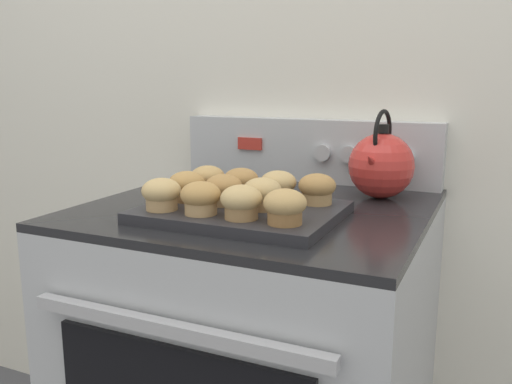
{
  "coord_description": "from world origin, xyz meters",
  "views": [
    {
      "loc": [
        0.48,
        -0.71,
        1.16
      ],
      "look_at": [
        0.05,
        0.23,
        0.95
      ],
      "focal_mm": 38.0,
      "sensor_mm": 36.0,
      "label": 1
    }
  ],
  "objects_px": {
    "muffin_r0_c1": "(201,198)",
    "muffin_r1_c1": "(224,189)",
    "muffin_r0_c3": "(285,206)",
    "muffin_r2_c2": "(278,185)",
    "muffin_r0_c0": "(161,194)",
    "tea_kettle": "(381,164)",
    "muffin_r2_c0": "(208,179)",
    "stove_range": "(259,384)",
    "muffin_r2_c1": "(241,182)",
    "muffin_r2_c3": "(317,189)",
    "muffin_pan": "(242,212)",
    "muffin_r1_c2": "(262,193)",
    "muffin_r0_c2": "(241,202)",
    "muffin_r1_c0": "(187,186)"
  },
  "relations": [
    {
      "from": "muffin_r2_c1",
      "to": "muffin_r2_c0",
      "type": "bearing_deg",
      "value": -178.85
    },
    {
      "from": "muffin_r2_c3",
      "to": "muffin_r0_c2",
      "type": "bearing_deg",
      "value": -116.64
    },
    {
      "from": "muffin_r0_c1",
      "to": "muffin_r1_c1",
      "type": "distance_m",
      "value": 0.09
    },
    {
      "from": "muffin_r2_c0",
      "to": "muffin_pan",
      "type": "bearing_deg",
      "value": -34.3
    },
    {
      "from": "muffin_r0_c3",
      "to": "tea_kettle",
      "type": "relative_size",
      "value": 0.37
    },
    {
      "from": "muffin_r0_c0",
      "to": "muffin_r2_c3",
      "type": "distance_m",
      "value": 0.32
    },
    {
      "from": "muffin_r1_c1",
      "to": "muffin_r0_c3",
      "type": "bearing_deg",
      "value": -27.77
    },
    {
      "from": "tea_kettle",
      "to": "muffin_r2_c2",
      "type": "bearing_deg",
      "value": -129.06
    },
    {
      "from": "muffin_pan",
      "to": "muffin_r1_c2",
      "type": "bearing_deg",
      "value": -3.69
    },
    {
      "from": "muffin_r0_c3",
      "to": "muffin_r1_c0",
      "type": "bearing_deg",
      "value": 160.67
    },
    {
      "from": "muffin_r2_c1",
      "to": "muffin_r0_c3",
      "type": "bearing_deg",
      "value": -45.61
    },
    {
      "from": "muffin_r0_c1",
      "to": "muffin_r2_c3",
      "type": "relative_size",
      "value": 1.0
    },
    {
      "from": "stove_range",
      "to": "muffin_r1_c2",
      "type": "distance_m",
      "value": 0.52
    },
    {
      "from": "muffin_pan",
      "to": "muffin_r1_c0",
      "type": "height_order",
      "value": "muffin_r1_c0"
    },
    {
      "from": "muffin_r1_c1",
      "to": "muffin_r2_c0",
      "type": "height_order",
      "value": "same"
    },
    {
      "from": "muffin_r1_c1",
      "to": "muffin_r2_c3",
      "type": "relative_size",
      "value": 1.0
    },
    {
      "from": "muffin_r1_c0",
      "to": "muffin_r2_c0",
      "type": "height_order",
      "value": "same"
    },
    {
      "from": "muffin_r2_c3",
      "to": "muffin_r2_c1",
      "type": "bearing_deg",
      "value": 179.98
    },
    {
      "from": "muffin_r0_c2",
      "to": "muffin_r0_c3",
      "type": "xyz_separation_m",
      "value": [
        0.09,
        -0.0,
        0.0
      ]
    },
    {
      "from": "muffin_r1_c0",
      "to": "muffin_r2_c3",
      "type": "height_order",
      "value": "same"
    },
    {
      "from": "muffin_r0_c0",
      "to": "muffin_r1_c0",
      "type": "relative_size",
      "value": 1.0
    },
    {
      "from": "muffin_r2_c1",
      "to": "muffin_r2_c2",
      "type": "height_order",
      "value": "same"
    },
    {
      "from": "stove_range",
      "to": "muffin_r0_c2",
      "type": "bearing_deg",
      "value": -74.87
    },
    {
      "from": "muffin_r0_c3",
      "to": "muffin_r2_c2",
      "type": "height_order",
      "value": "same"
    },
    {
      "from": "muffin_r0_c1",
      "to": "muffin_r2_c2",
      "type": "height_order",
      "value": "same"
    },
    {
      "from": "muffin_r1_c0",
      "to": "muffin_r2_c1",
      "type": "xyz_separation_m",
      "value": [
        0.08,
        0.09,
        0.0
      ]
    },
    {
      "from": "muffin_r0_c3",
      "to": "tea_kettle",
      "type": "bearing_deg",
      "value": 77.37
    },
    {
      "from": "stove_range",
      "to": "muffin_r1_c2",
      "type": "relative_size",
      "value": 11.49
    },
    {
      "from": "stove_range",
      "to": "muffin_r2_c1",
      "type": "xyz_separation_m",
      "value": [
        -0.03,
        -0.03,
        0.5
      ]
    },
    {
      "from": "tea_kettle",
      "to": "muffin_r0_c3",
      "type": "bearing_deg",
      "value": -102.63
    },
    {
      "from": "muffin_r2_c1",
      "to": "muffin_r1_c1",
      "type": "bearing_deg",
      "value": -88.1
    },
    {
      "from": "muffin_r2_c1",
      "to": "tea_kettle",
      "type": "xyz_separation_m",
      "value": [
        0.26,
        0.21,
        0.03
      ]
    },
    {
      "from": "muffin_r0_c1",
      "to": "muffin_r2_c1",
      "type": "bearing_deg",
      "value": 90.33
    },
    {
      "from": "muffin_r0_c2",
      "to": "muffin_r1_c1",
      "type": "xyz_separation_m",
      "value": [
        -0.08,
        0.09,
        0.0
      ]
    },
    {
      "from": "muffin_r0_c1",
      "to": "muffin_r2_c0",
      "type": "height_order",
      "value": "same"
    },
    {
      "from": "muffin_r1_c1",
      "to": "muffin_r2_c3",
      "type": "bearing_deg",
      "value": 26.92
    },
    {
      "from": "muffin_r0_c0",
      "to": "muffin_r0_c3",
      "type": "height_order",
      "value": "same"
    },
    {
      "from": "muffin_r1_c2",
      "to": "muffin_r2_c0",
      "type": "xyz_separation_m",
      "value": [
        -0.17,
        0.09,
        0.0
      ]
    },
    {
      "from": "stove_range",
      "to": "muffin_r2_c0",
      "type": "xyz_separation_m",
      "value": [
        -0.11,
        -0.03,
        0.5
      ]
    },
    {
      "from": "muffin_r0_c3",
      "to": "muffin_r2_c2",
      "type": "xyz_separation_m",
      "value": [
        -0.09,
        0.18,
        0.0
      ]
    },
    {
      "from": "muffin_r0_c2",
      "to": "muffin_r2_c2",
      "type": "relative_size",
      "value": 1.0
    },
    {
      "from": "stove_range",
      "to": "muffin_r1_c0",
      "type": "relative_size",
      "value": 11.49
    },
    {
      "from": "muffin_r0_c0",
      "to": "muffin_r2_c2",
      "type": "bearing_deg",
      "value": 45.34
    },
    {
      "from": "muffin_r2_c1",
      "to": "muffin_r2_c2",
      "type": "relative_size",
      "value": 1.0
    },
    {
      "from": "tea_kettle",
      "to": "muffin_r2_c1",
      "type": "bearing_deg",
      "value": -140.74
    },
    {
      "from": "tea_kettle",
      "to": "muffin_r2_c0",
      "type": "bearing_deg",
      "value": -147.97
    },
    {
      "from": "muffin_r0_c2",
      "to": "muffin_r2_c0",
      "type": "height_order",
      "value": "same"
    },
    {
      "from": "muffin_r1_c1",
      "to": "muffin_r2_c2",
      "type": "bearing_deg",
      "value": 45.81
    },
    {
      "from": "muffin_r1_c2",
      "to": "muffin_r2_c1",
      "type": "xyz_separation_m",
      "value": [
        -0.09,
        0.09,
        0.0
      ]
    },
    {
      "from": "tea_kettle",
      "to": "muffin_pan",
      "type": "bearing_deg",
      "value": -125.53
    }
  ]
}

